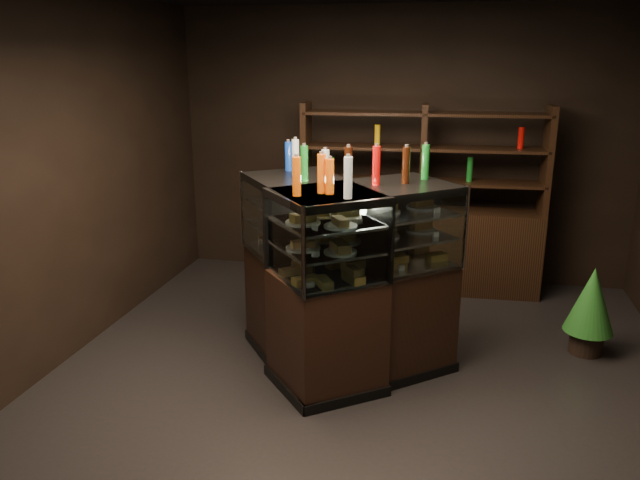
# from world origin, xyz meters

# --- Properties ---
(ground) EXTENTS (5.00, 5.00, 0.00)m
(ground) POSITION_xyz_m (0.00, 0.00, 0.00)
(ground) COLOR black
(ground) RESTS_ON ground
(room_shell) EXTENTS (5.02, 5.02, 3.01)m
(room_shell) POSITION_xyz_m (0.00, 0.00, 1.94)
(room_shell) COLOR black
(room_shell) RESTS_ON ground
(display_case) EXTENTS (1.91, 1.56, 1.54)m
(display_case) POSITION_xyz_m (-0.24, 0.04, 0.51)
(display_case) COLOR black
(display_case) RESTS_ON ground
(food_display) EXTENTS (1.45, 1.13, 0.47)m
(food_display) POSITION_xyz_m (-0.24, 0.04, 1.18)
(food_display) COLOR gold
(food_display) RESTS_ON display_case
(bottles_top) EXTENTS (1.27, 0.99, 0.30)m
(bottles_top) POSITION_xyz_m (-0.24, 0.04, 1.68)
(bottles_top) COLOR #B20C0A
(bottles_top) RESTS_ON display_case
(potted_conifer) EXTENTS (0.41, 0.41, 0.88)m
(potted_conifer) POSITION_xyz_m (1.81, 0.79, 0.50)
(potted_conifer) COLOR black
(potted_conifer) RESTS_ON ground
(back_shelving) EXTENTS (2.56, 0.55, 2.00)m
(back_shelving) POSITION_xyz_m (0.28, 2.05, 0.60)
(back_shelving) COLOR black
(back_shelving) RESTS_ON ground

